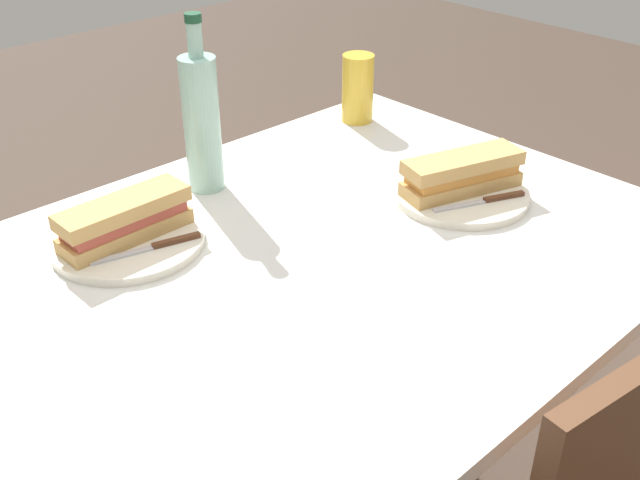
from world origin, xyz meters
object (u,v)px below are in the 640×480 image
(baguette_sandwich_near, at_px, (125,219))
(dining_table, at_px, (320,306))
(knife_near, at_px, (153,247))
(baguette_sandwich_far, at_px, (462,173))
(beer_glass, at_px, (358,88))
(knife_far, at_px, (485,201))
(plate_near, at_px, (128,241))
(plate_far, at_px, (460,194))
(water_bottle, at_px, (201,121))

(baguette_sandwich_near, bearing_deg, dining_table, 133.80)
(knife_near, height_order, baguette_sandwich_far, baguette_sandwich_far)
(beer_glass, bearing_deg, dining_table, 38.49)
(knife_near, bearing_deg, knife_far, 152.63)
(plate_near, distance_m, knife_far, 0.62)
(plate_near, bearing_deg, knife_far, 148.27)
(dining_table, distance_m, knife_far, 0.35)
(plate_near, xyz_separation_m, plate_far, (-0.53, 0.27, 0.00))
(plate_near, xyz_separation_m, baguette_sandwich_near, (-0.00, 0.00, 0.04))
(baguette_sandwich_near, bearing_deg, knife_far, 148.27)
(baguette_sandwich_near, height_order, knife_far, baguette_sandwich_near)
(baguette_sandwich_near, relative_size, baguette_sandwich_far, 0.93)
(baguette_sandwich_far, height_order, water_bottle, water_bottle)
(knife_near, xyz_separation_m, water_bottle, (-0.21, -0.14, 0.11))
(baguette_sandwich_far, xyz_separation_m, knife_far, (0.01, 0.06, -0.03))
(dining_table, relative_size, beer_glass, 7.93)
(knife_near, distance_m, baguette_sandwich_far, 0.56)
(water_bottle, bearing_deg, baguette_sandwich_near, 20.88)
(baguette_sandwich_near, relative_size, knife_far, 1.29)
(plate_near, height_order, baguette_sandwich_far, baguette_sandwich_far)
(baguette_sandwich_near, xyz_separation_m, knife_far, (-0.53, 0.32, -0.03))
(plate_near, height_order, knife_near, knife_near)
(dining_table, bearing_deg, knife_near, -39.24)
(baguette_sandwich_near, relative_size, knife_near, 1.24)
(plate_near, height_order, plate_far, same)
(baguette_sandwich_near, height_order, beer_glass, beer_glass)
(plate_far, bearing_deg, water_bottle, -48.10)
(baguette_sandwich_far, bearing_deg, plate_far, 90.00)
(plate_far, bearing_deg, baguette_sandwich_near, -26.66)
(knife_near, bearing_deg, water_bottle, -145.33)
(knife_far, bearing_deg, baguette_sandwich_far, -95.64)
(dining_table, height_order, beer_glass, beer_glass)
(knife_near, distance_m, beer_glass, 0.67)
(plate_near, relative_size, water_bottle, 0.77)
(plate_near, xyz_separation_m, beer_glass, (-0.66, -0.12, 0.07))
(beer_glass, bearing_deg, plate_near, 10.54)
(dining_table, distance_m, knife_near, 0.30)
(plate_far, relative_size, beer_glass, 1.67)
(plate_far, bearing_deg, knife_far, 84.36)
(plate_near, relative_size, knife_near, 1.41)
(knife_far, height_order, water_bottle, water_bottle)
(baguette_sandwich_far, bearing_deg, water_bottle, -48.10)
(baguette_sandwich_near, height_order, knife_near, baguette_sandwich_near)
(dining_table, bearing_deg, baguette_sandwich_far, 172.85)
(knife_near, height_order, water_bottle, water_bottle)
(knife_far, relative_size, water_bottle, 0.53)
(knife_far, bearing_deg, dining_table, -17.61)
(dining_table, height_order, plate_far, plate_far)
(baguette_sandwich_near, xyz_separation_m, plate_far, (-0.53, 0.27, -0.04))
(plate_near, bearing_deg, knife_near, 101.51)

